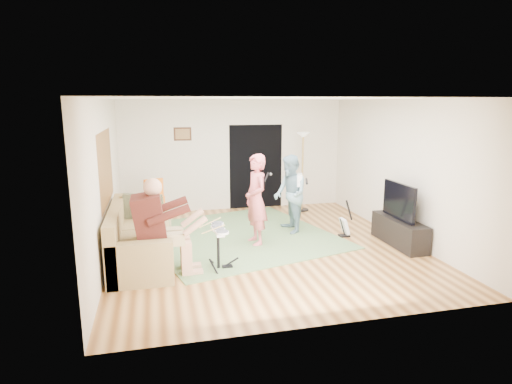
# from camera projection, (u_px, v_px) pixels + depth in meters

# --- Properties ---
(floor) EXTENTS (6.00, 6.00, 0.00)m
(floor) POSITION_uv_depth(u_px,v_px,m) (264.00, 246.00, 8.02)
(floor) COLOR brown
(floor) RESTS_ON ground
(walls) EXTENTS (5.50, 6.00, 2.70)m
(walls) POSITION_uv_depth(u_px,v_px,m) (265.00, 175.00, 7.74)
(walls) COLOR beige
(walls) RESTS_ON floor
(ceiling) EXTENTS (6.00, 6.00, 0.00)m
(ceiling) POSITION_uv_depth(u_px,v_px,m) (265.00, 99.00, 7.46)
(ceiling) COLOR white
(ceiling) RESTS_ON walls
(window_blinds) EXTENTS (0.00, 2.05, 2.05)m
(window_blinds) POSITION_uv_depth(u_px,v_px,m) (106.00, 168.00, 7.27)
(window_blinds) COLOR brown
(window_blinds) RESTS_ON walls
(doorway) EXTENTS (2.10, 0.00, 2.10)m
(doorway) POSITION_uv_depth(u_px,v_px,m) (256.00, 167.00, 10.77)
(doorway) COLOR black
(doorway) RESTS_ON walls
(picture_frame) EXTENTS (0.42, 0.03, 0.32)m
(picture_frame) POSITION_uv_depth(u_px,v_px,m) (183.00, 134.00, 10.19)
(picture_frame) COLOR #3F2314
(picture_frame) RESTS_ON walls
(area_rug) EXTENTS (4.25, 4.32, 0.02)m
(area_rug) POSITION_uv_depth(u_px,v_px,m) (239.00, 236.00, 8.61)
(area_rug) COLOR #587949
(area_rug) RESTS_ON floor
(sofa) EXTENTS (0.97, 2.35, 0.95)m
(sofa) POSITION_uv_depth(u_px,v_px,m) (136.00, 243.00, 7.18)
(sofa) COLOR #9D814E
(sofa) RESTS_ON floor
(drummer) EXTENTS (0.99, 0.56, 1.53)m
(drummer) POSITION_uv_depth(u_px,v_px,m) (164.00, 237.00, 6.61)
(drummer) COLOR #4B1B15
(drummer) RESTS_ON sofa
(drum_kit) EXTENTS (0.39, 0.70, 0.72)m
(drum_kit) POSITION_uv_depth(u_px,v_px,m) (218.00, 250.00, 6.86)
(drum_kit) COLOR black
(drum_kit) RESTS_ON floor
(singer) EXTENTS (0.50, 0.68, 1.72)m
(singer) POSITION_uv_depth(u_px,v_px,m) (256.00, 200.00, 7.98)
(singer) COLOR #DA5F67
(singer) RESTS_ON floor
(microphone) EXTENTS (0.06, 0.06, 0.24)m
(microphone) POSITION_uv_depth(u_px,v_px,m) (266.00, 177.00, 7.94)
(microphone) COLOR black
(microphone) RESTS_ON singer
(guitarist) EXTENTS (0.62, 0.79, 1.61)m
(guitarist) POSITION_uv_depth(u_px,v_px,m) (290.00, 194.00, 8.72)
(guitarist) COLOR #7399A9
(guitarist) RESTS_ON floor
(guitar_held) EXTENTS (0.31, 0.61, 0.26)m
(guitar_held) POSITION_uv_depth(u_px,v_px,m) (300.00, 180.00, 8.71)
(guitar_held) COLOR white
(guitar_held) RESTS_ON guitarist
(guitar_spare) EXTENTS (0.27, 0.24, 0.74)m
(guitar_spare) POSITION_uv_depth(u_px,v_px,m) (345.00, 226.00, 8.56)
(guitar_spare) COLOR black
(guitar_spare) RESTS_ON floor
(torchiere_lamp) EXTENTS (0.35, 0.35, 1.93)m
(torchiere_lamp) POSITION_uv_depth(u_px,v_px,m) (303.00, 158.00, 10.39)
(torchiere_lamp) COLOR black
(torchiere_lamp) RESTS_ON floor
(dining_chair) EXTENTS (0.57, 0.59, 1.02)m
(dining_chair) POSITION_uv_depth(u_px,v_px,m) (158.00, 210.00, 9.22)
(dining_chair) COLOR #D1B988
(dining_chair) RESTS_ON floor
(tv_cabinet) EXTENTS (0.40, 1.40, 0.50)m
(tv_cabinet) POSITION_uv_depth(u_px,v_px,m) (399.00, 232.00, 8.05)
(tv_cabinet) COLOR black
(tv_cabinet) RESTS_ON floor
(television) EXTENTS (0.06, 1.00, 0.67)m
(television) POSITION_uv_depth(u_px,v_px,m) (399.00, 201.00, 7.92)
(television) COLOR black
(television) RESTS_ON tv_cabinet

